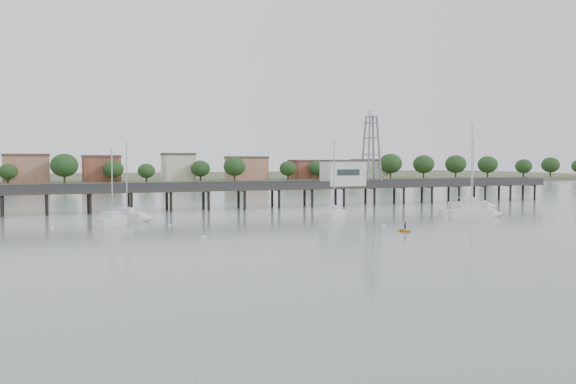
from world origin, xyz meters
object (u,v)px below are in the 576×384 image
Objects in this scene: sailboat_b at (132,217)px; sailboat_e at (477,205)px; pier at (224,189)px; lattice_tower at (371,151)px; yellow_dinghy at (405,232)px; sailboat_d at (478,213)px; sailboat_c at (335,214)px; sailboat_f at (115,221)px.

sailboat_e is (64.48, 0.18, -0.01)m from sailboat_b.
pier is 32.34m from lattice_tower.
yellow_dinghy is at bearing -75.69° from pier.
sailboat_e reaches higher than yellow_dinghy.
sailboat_b is (-51.07, -17.26, -10.46)m from lattice_tower.
sailboat_d is 6.43× the size of yellow_dinghy.
sailboat_e is at bearing 32.73° from sailboat_b.
sailboat_c is at bearing -129.86° from lattice_tower.
sailboat_b is at bearing -138.60° from pier.
sailboat_d is at bearing 31.86° from yellow_dinghy.
lattice_tower reaches higher than sailboat_f.
lattice_tower is 1.33× the size of sailboat_f.
lattice_tower is 1.22× the size of sailboat_b.
sailboat_b is 5.00× the size of yellow_dinghy.
lattice_tower is at bearing 103.56° from sailboat_d.
lattice_tower reaches higher than yellow_dinghy.
sailboat_b is (-19.57, -17.26, -3.15)m from pier.
yellow_dinghy is at bearing -114.12° from lattice_tower.
sailboat_d reaches higher than yellow_dinghy.
sailboat_f is at bearing 147.27° from yellow_dinghy.
sailboat_d is 57.21m from sailboat_f.
sailboat_d is (22.07, -7.71, -0.01)m from sailboat_c.
sailboat_d is (2.30, -31.39, -10.47)m from lattice_tower.
sailboat_d is 26.10m from yellow_dinghy.
sailboat_b is 55.21m from sailboat_d.
lattice_tower is 32.57m from sailboat_c.
yellow_dinghy is (34.09, -22.66, -0.65)m from sailboat_f.
sailboat_e is 67.76m from sailboat_f.
sailboat_c is at bearing -150.56° from sailboat_e.
sailboat_b reaches higher than sailboat_f.
sailboat_c reaches higher than sailboat_f.
sailboat_e reaches higher than sailboat_c.
sailboat_c is 31.96m from sailboat_b.
sailboat_e is 43.49m from yellow_dinghy.
sailboat_d reaches higher than pier.
sailboat_e reaches higher than sailboat_b.
sailboat_e is 1.18× the size of sailboat_f.
sailboat_b reaches higher than yellow_dinghy.
sailboat_f is (-22.66, -22.16, -3.14)m from pier.
lattice_tower is 59.45m from sailboat_f.
sailboat_f is at bearing -135.64° from pier.
pier is 9.19× the size of sailboat_d.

